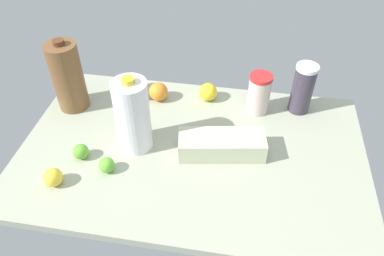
{
  "coord_description": "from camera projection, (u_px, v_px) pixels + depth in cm",
  "views": [
    {
      "loc": [
        -15.15,
        90.54,
        96.77
      ],
      "look_at": [
        0.0,
        0.0,
        13.0
      ],
      "focal_mm": 35.0,
      "sensor_mm": 36.0,
      "label": 1
    }
  ],
  "objects": [
    {
      "name": "milk_jug",
      "position": [
        133.0,
        116.0,
        1.24
      ],
      "size": [
        11.62,
        11.62,
        28.4
      ],
      "color": "white",
      "rests_on": "countertop"
    },
    {
      "name": "lime_far_back",
      "position": [
        81.0,
        152.0,
        1.26
      ],
      "size": [
        5.29,
        5.29,
        5.29
      ],
      "primitive_type": "sphere",
      "color": "#5FA92E",
      "rests_on": "countertop"
    },
    {
      "name": "lemon_by_jug",
      "position": [
        53.0,
        177.0,
        1.18
      ],
      "size": [
        6.02,
        6.02,
        6.02
      ],
      "primitive_type": "sphere",
      "color": "yellow",
      "rests_on": "countertop"
    },
    {
      "name": "lime_loose",
      "position": [
        107.0,
        165.0,
        1.22
      ],
      "size": [
        5.24,
        5.24,
        5.24
      ],
      "primitive_type": "sphere",
      "color": "#66BC36",
      "rests_on": "countertop"
    },
    {
      "name": "shaker_bottle",
      "position": [
        303.0,
        89.0,
        1.4
      ],
      "size": [
        8.23,
        8.23,
        20.03
      ],
      "color": "#3C3443",
      "rests_on": "countertop"
    },
    {
      "name": "tumbler_cup",
      "position": [
        259.0,
        93.0,
        1.41
      ],
      "size": [
        8.67,
        8.67,
        16.23
      ],
      "color": "beige",
      "rests_on": "countertop"
    },
    {
      "name": "lemon_beside_bowl",
      "position": [
        208.0,
        92.0,
        1.5
      ],
      "size": [
        7.2,
        7.2,
        7.2
      ],
      "primitive_type": "sphere",
      "color": "yellow",
      "rests_on": "countertop"
    },
    {
      "name": "chocolate_milk_jug",
      "position": [
        68.0,
        77.0,
        1.4
      ],
      "size": [
        11.71,
        11.71,
        28.94
      ],
      "color": "brown",
      "rests_on": "countertop"
    },
    {
      "name": "egg_carton",
      "position": [
        222.0,
        145.0,
        1.27
      ],
      "size": [
        30.68,
        15.57,
        7.5
      ],
      "primitive_type": "cube",
      "rotation": [
        0.0,
        0.0,
        0.17
      ],
      "color": "beige",
      "rests_on": "countertop"
    },
    {
      "name": "countertop",
      "position": [
        192.0,
        152.0,
        1.32
      ],
      "size": [
        120.0,
        76.0,
        3.0
      ],
      "primitive_type": "cube",
      "color": "#A2A78F",
      "rests_on": "ground"
    },
    {
      "name": "orange_near_front",
      "position": [
        158.0,
        92.0,
        1.49
      ],
      "size": [
        7.47,
        7.47,
        7.47
      ],
      "primitive_type": "sphere",
      "color": "orange",
      "rests_on": "countertop"
    }
  ]
}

